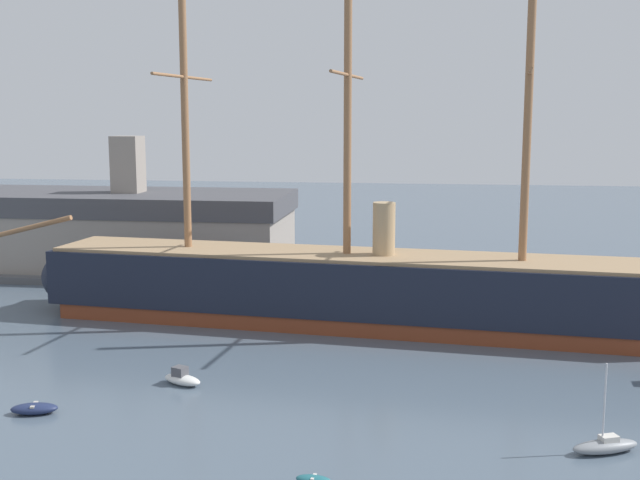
{
  "coord_description": "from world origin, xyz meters",
  "views": [
    {
      "loc": [
        3.97,
        -17.25,
        18.47
      ],
      "look_at": [
        -3.81,
        37.01,
        9.84
      ],
      "focal_mm": 44.72,
      "sensor_mm": 36.0,
      "label": 1
    }
  ],
  "objects": [
    {
      "name": "motorboat_far_left",
      "position": [
        -28.35,
        52.89,
        0.47
      ],
      "size": [
        3.43,
        2.63,
        1.33
      ],
      "color": "gold",
      "rests_on": "ground"
    },
    {
      "name": "tall_ship",
      "position": [
        -3.45,
        51.15,
        3.42
      ],
      "size": [
        65.23,
        15.84,
        31.38
      ],
      "color": "brown",
      "rests_on": "ground"
    },
    {
      "name": "dockside_warehouse_left",
      "position": [
        -34.63,
        71.91,
        4.74
      ],
      "size": [
        47.47,
        18.17,
        16.04
      ],
      "color": "#565659",
      "rests_on": "ground"
    },
    {
      "name": "dinghy_near_centre",
      "position": [
        -1.73,
        20.19,
        0.22
      ],
      "size": [
        1.93,
        1.01,
        0.44
      ],
      "color": "#236670",
      "rests_on": "ground"
    },
    {
      "name": "sailboat_mid_right",
      "position": [
        13.67,
        26.17,
        0.43
      ],
      "size": [
        4.12,
        2.59,
        5.16
      ],
      "color": "gray",
      "rests_on": "ground"
    },
    {
      "name": "motorboat_alongside_bow",
      "position": [
        -12.99,
        33.75,
        0.44
      ],
      "size": [
        3.24,
        2.32,
        1.26
      ],
      "color": "silver",
      "rests_on": "ground"
    },
    {
      "name": "dinghy_distant_centre",
      "position": [
        0.4,
        65.83,
        0.22
      ],
      "size": [
        1.94,
        1.14,
        0.43
      ],
      "color": "#7FB2D6",
      "rests_on": "ground"
    },
    {
      "name": "dinghy_mid_left",
      "position": [
        -20.43,
        27.16,
        0.34
      ],
      "size": [
        3.1,
        1.9,
        0.68
      ],
      "color": "#1E284C",
      "rests_on": "ground"
    }
  ]
}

